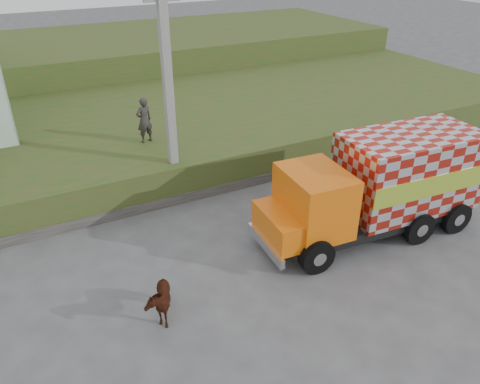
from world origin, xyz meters
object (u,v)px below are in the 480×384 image
utility_pole (169,95)px  pedestrian (144,120)px  cargo_truck (381,185)px  cow (158,299)px

utility_pole → pedestrian: (-0.31, 2.39, -1.64)m
cargo_truck → pedestrian: bearing=129.8°
utility_pole → pedestrian: 2.91m
utility_pole → cargo_truck: utility_pole is taller
utility_pole → cow: (-2.71, -5.97, -3.47)m
utility_pole → cow: 7.42m
cargo_truck → cow: 8.11m
utility_pole → cow: size_ratio=5.55×
cargo_truck → pedestrian: cargo_truck is taller
cargo_truck → cow: bearing=-171.9°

